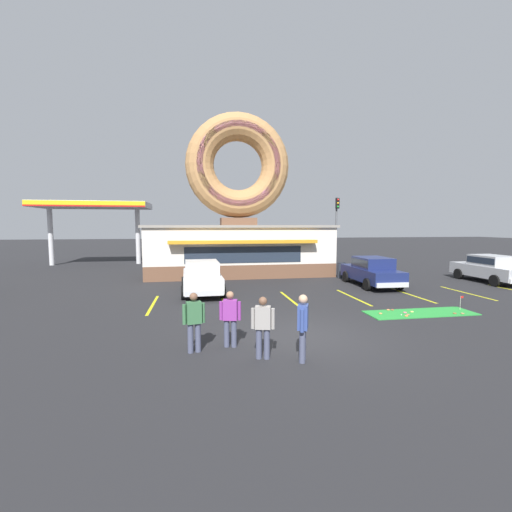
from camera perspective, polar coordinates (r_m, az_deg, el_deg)
ground_plane at (r=10.73m, az=8.03°, el=-13.04°), size 160.00×160.00×0.00m
donut_shop_building at (r=23.82m, az=-2.98°, el=6.08°), size 12.30×6.75×10.96m
putting_mat at (r=14.59m, az=25.70°, el=-8.55°), size 4.17×1.28×0.03m
mini_donut_near_left at (r=13.79m, az=20.04°, el=-8.99°), size 0.13×0.13×0.04m
mini_donut_near_right at (r=15.11m, az=31.17°, el=-8.20°), size 0.13×0.13×0.04m
mini_donut_mid_left at (r=14.52m, az=24.55°, el=-8.44°), size 0.13×0.13×0.04m
mini_donut_mid_centre at (r=14.47m, az=21.17°, el=-8.36°), size 0.13×0.13×0.04m
mini_donut_mid_right at (r=14.28m, az=23.58°, el=-8.63°), size 0.13×0.13×0.04m
mini_donut_far_left at (r=14.54m, az=21.78°, el=-8.32°), size 0.13×0.13×0.04m
mini_donut_far_centre at (r=13.77m, az=23.77°, el=-9.13°), size 0.13×0.13×0.04m
mini_donut_far_right at (r=13.99m, az=23.97°, el=-8.92°), size 0.13×0.13×0.04m
mini_donut_extra at (r=14.99m, az=30.21°, el=-8.26°), size 0.13×0.13×0.04m
golf_ball at (r=13.85m, az=23.06°, el=-9.01°), size 0.04×0.04×0.04m
putting_flag_pin at (r=15.76m, az=31.03°, el=-6.22°), size 0.13×0.01×0.55m
car_silver at (r=24.36m, az=34.45°, el=-1.59°), size 2.05×4.59×1.60m
car_navy at (r=19.94m, az=18.73°, el=-2.26°), size 2.07×4.61×1.60m
car_white at (r=17.04m, az=-9.02°, el=-3.26°), size 2.10×4.62×1.60m
pedestrian_blue_sweater_man at (r=9.24m, az=-10.30°, el=-10.39°), size 0.59×0.31×1.59m
pedestrian_hooded_kid at (r=8.68m, az=1.15°, el=-11.40°), size 0.58×0.32×1.57m
pedestrian_leather_jacket_man at (r=9.52m, az=-4.33°, el=-10.02°), size 0.59×0.31×1.55m
pedestrian_clipboard_woman at (r=8.58m, az=7.81°, el=-11.26°), size 0.36×0.56×1.66m
trash_bin at (r=22.49m, az=14.06°, el=-2.29°), size 0.57×0.57×0.97m
traffic_light_pole at (r=30.79m, az=13.29°, el=5.67°), size 0.28×0.47×5.80m
gas_station_canopy at (r=32.29m, az=-25.40°, el=7.32°), size 9.00×4.46×5.30m
parking_stripe_far_left at (r=15.20m, az=-16.83°, el=-7.77°), size 0.12×3.60×0.01m
parking_stripe_left at (r=15.12m, az=-5.37°, el=-7.64°), size 0.12×3.60×0.01m
parking_stripe_mid_left at (r=15.62m, az=5.76°, el=-7.23°), size 0.12×3.60×0.01m
parking_stripe_centre at (r=16.66m, az=15.82°, el=-6.62°), size 0.12×3.60×0.01m
parking_stripe_mid_right at (r=18.14m, az=24.46°, el=-5.94°), size 0.12×3.60×0.01m
parking_stripe_right at (r=19.96m, az=31.63°, el=-5.26°), size 0.12×3.60×0.01m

